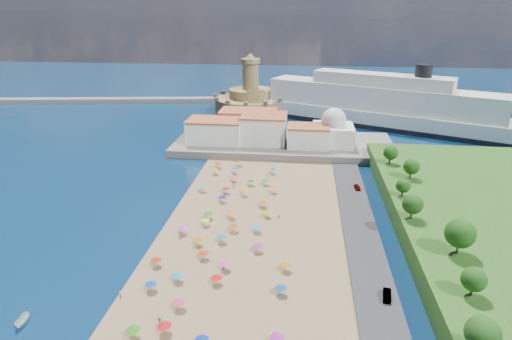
# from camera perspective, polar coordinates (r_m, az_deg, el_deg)

# --- Properties ---
(ground) EXTENTS (700.00, 700.00, 0.00)m
(ground) POSITION_cam_1_polar(r_m,az_deg,el_deg) (113.72, -3.48, -8.15)
(ground) COLOR #071938
(ground) RESTS_ON ground
(terrace) EXTENTS (90.00, 36.00, 3.00)m
(terrace) POSITION_cam_1_polar(r_m,az_deg,el_deg) (179.25, 3.67, 3.39)
(terrace) COLOR #59544C
(terrace) RESTS_ON ground
(jetty) EXTENTS (18.00, 70.00, 2.40)m
(jetty) POSITION_cam_1_polar(r_m,az_deg,el_deg) (214.93, -1.72, 6.28)
(jetty) COLOR #59544C
(jetty) RESTS_ON ground
(breakwater) EXTENTS (199.03, 34.77, 2.60)m
(breakwater) POSITION_cam_1_polar(r_m,az_deg,el_deg) (286.80, -20.36, 8.71)
(breakwater) COLOR #59544C
(breakwater) RESTS_ON ground
(waterfront_buildings) EXTENTS (57.00, 29.00, 11.00)m
(waterfront_buildings) POSITION_cam_1_polar(r_m,az_deg,el_deg) (179.15, -0.46, 5.54)
(waterfront_buildings) COLOR silver
(waterfront_buildings) RESTS_ON terrace
(domed_building) EXTENTS (16.00, 16.00, 15.00)m
(domed_building) POSITION_cam_1_polar(r_m,az_deg,el_deg) (175.46, 10.25, 5.25)
(domed_building) COLOR silver
(domed_building) RESTS_ON terrace
(fortress) EXTENTS (40.00, 40.00, 32.40)m
(fortress) POSITION_cam_1_polar(r_m,az_deg,el_deg) (242.68, -0.72, 9.30)
(fortress) COLOR olive
(fortress) RESTS_ON ground
(cruise_ship) EXTENTS (138.27, 78.28, 31.09)m
(cruise_ship) POSITION_cam_1_polar(r_m,az_deg,el_deg) (221.45, 16.06, 8.05)
(cruise_ship) COLOR black
(cruise_ship) RESTS_ON ground
(beach_parasols) EXTENTS (31.87, 115.49, 2.20)m
(beach_parasols) POSITION_cam_1_polar(r_m,az_deg,el_deg) (103.44, -5.22, -10.00)
(beach_parasols) COLOR gray
(beach_parasols) RESTS_ON beach
(beachgoers) EXTENTS (30.75, 93.63, 1.83)m
(beachgoers) POSITION_cam_1_polar(r_m,az_deg,el_deg) (106.88, -5.57, -9.56)
(beachgoers) COLOR tan
(beachgoers) RESTS_ON beach
(parked_cars) EXTENTS (2.15, 78.63, 1.43)m
(parked_cars) POSITION_cam_1_polar(r_m,az_deg,el_deg) (103.02, 15.86, -11.43)
(parked_cars) COLOR gray
(parked_cars) RESTS_ON promenade
(hillside_trees) EXTENTS (11.76, 109.04, 8.06)m
(hillside_trees) POSITION_cam_1_polar(r_m,az_deg,el_deg) (102.10, 23.21, -7.12)
(hillside_trees) COLOR #382314
(hillside_trees) RESTS_ON hillside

